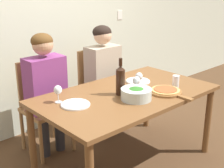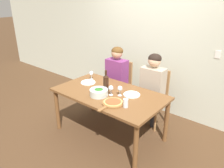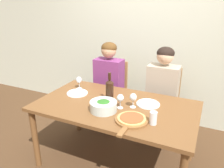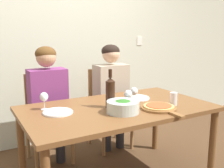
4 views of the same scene
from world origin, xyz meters
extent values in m
plane|color=#4C331E|center=(0.00, 0.00, 0.00)|extent=(40.00, 40.00, 0.00)
cube|color=beige|center=(0.00, 1.27, 1.35)|extent=(10.00, 0.05, 2.70)
cube|color=white|center=(1.10, 1.24, 1.25)|extent=(0.08, 0.01, 0.12)
cube|color=brown|center=(0.00, 0.00, 0.72)|extent=(1.65, 0.94, 0.04)
cylinder|color=brown|center=(-0.76, -0.41, 0.35)|extent=(0.06, 0.06, 0.70)
cylinder|color=brown|center=(0.76, -0.41, 0.35)|extent=(0.06, 0.06, 0.70)
cylinder|color=brown|center=(-0.76, 0.41, 0.35)|extent=(0.06, 0.06, 0.70)
cylinder|color=brown|center=(0.76, 0.41, 0.35)|extent=(0.06, 0.06, 0.70)
cube|color=#9E7042|center=(-0.42, 0.73, 0.45)|extent=(0.42, 0.42, 0.04)
cube|color=#9E7042|center=(-0.42, 0.92, 0.71)|extent=(0.38, 0.03, 0.47)
cylinder|color=#9E7042|center=(-0.61, 0.54, 0.22)|extent=(0.04, 0.04, 0.43)
cylinder|color=#9E7042|center=(-0.23, 0.54, 0.22)|extent=(0.04, 0.04, 0.43)
cylinder|color=#9E7042|center=(-0.61, 0.92, 0.22)|extent=(0.04, 0.04, 0.43)
cylinder|color=#9E7042|center=(-0.23, 0.92, 0.22)|extent=(0.04, 0.04, 0.43)
cube|color=#9E7042|center=(0.33, 0.73, 0.45)|extent=(0.42, 0.42, 0.04)
cube|color=#9E7042|center=(0.33, 0.92, 0.71)|extent=(0.38, 0.03, 0.47)
cylinder|color=#9E7042|center=(0.14, 0.54, 0.22)|extent=(0.04, 0.04, 0.43)
cylinder|color=#9E7042|center=(0.52, 0.54, 0.22)|extent=(0.04, 0.04, 0.43)
cylinder|color=#9E7042|center=(0.14, 0.92, 0.22)|extent=(0.04, 0.04, 0.43)
cylinder|color=#9E7042|center=(0.52, 0.92, 0.22)|extent=(0.04, 0.04, 0.43)
cylinder|color=#28282D|center=(-0.51, 0.65, 0.24)|extent=(0.10, 0.10, 0.47)
cylinder|color=#28282D|center=(-0.33, 0.65, 0.24)|extent=(0.10, 0.10, 0.47)
cube|color=#7A3370|center=(-0.42, 0.71, 0.74)|extent=(0.38, 0.22, 0.54)
cylinder|color=#7A3370|center=(-0.62, 0.46, 0.59)|extent=(0.07, 0.31, 0.14)
cylinder|color=#7A3370|center=(-0.22, 0.46, 0.59)|extent=(0.07, 0.31, 0.14)
sphere|color=tan|center=(-0.42, 0.71, 1.13)|extent=(0.20, 0.20, 0.20)
ellipsoid|color=#563819|center=(-0.42, 0.72, 1.17)|extent=(0.21, 0.21, 0.15)
cylinder|color=#28282D|center=(0.24, 0.65, 0.24)|extent=(0.10, 0.10, 0.47)
cylinder|color=#28282D|center=(0.42, 0.65, 0.24)|extent=(0.10, 0.10, 0.47)
cube|color=tan|center=(0.33, 0.71, 0.74)|extent=(0.38, 0.22, 0.54)
cylinder|color=tan|center=(0.13, 0.46, 0.59)|extent=(0.07, 0.31, 0.14)
cylinder|color=tan|center=(0.53, 0.46, 0.59)|extent=(0.07, 0.31, 0.14)
sphere|color=#DBAD89|center=(0.33, 0.71, 1.13)|extent=(0.20, 0.20, 0.20)
ellipsoid|color=black|center=(0.33, 0.72, 1.17)|extent=(0.21, 0.21, 0.15)
cylinder|color=black|center=(-0.07, 0.01, 0.85)|extent=(0.08, 0.08, 0.23)
cone|color=black|center=(-0.07, 0.01, 0.98)|extent=(0.08, 0.08, 0.03)
cylinder|color=black|center=(-0.07, 0.01, 1.03)|extent=(0.03, 0.03, 0.07)
cylinder|color=silver|center=(-0.05, -0.17, 0.78)|extent=(0.27, 0.27, 0.10)
ellipsoid|color=#2D6B23|center=(-0.05, -0.17, 0.79)|extent=(0.22, 0.22, 0.11)
cylinder|color=white|center=(-0.52, 0.07, 0.74)|extent=(0.24, 0.24, 0.01)
torus|color=white|center=(-0.52, 0.07, 0.75)|extent=(0.24, 0.24, 0.01)
cylinder|color=white|center=(0.31, 0.14, 0.74)|extent=(0.24, 0.24, 0.01)
torus|color=white|center=(0.31, 0.14, 0.75)|extent=(0.24, 0.24, 0.01)
cylinder|color=brown|center=(0.27, -0.23, 0.74)|extent=(0.30, 0.30, 0.02)
cube|color=brown|center=(0.27, -0.46, 0.74)|extent=(0.04, 0.14, 0.02)
cylinder|color=tan|center=(0.27, -0.23, 0.76)|extent=(0.26, 0.26, 0.01)
cylinder|color=#AD4C28|center=(0.27, -0.23, 0.77)|extent=(0.21, 0.21, 0.01)
cylinder|color=silver|center=(-0.59, 0.22, 0.74)|extent=(0.06, 0.06, 0.01)
cylinder|color=silver|center=(-0.59, 0.22, 0.78)|extent=(0.01, 0.01, 0.07)
ellipsoid|color=silver|center=(-0.59, 0.22, 0.85)|extent=(0.07, 0.07, 0.08)
ellipsoid|color=maroon|center=(-0.59, 0.22, 0.84)|extent=(0.06, 0.06, 0.03)
cylinder|color=silver|center=(0.18, 0.02, 0.74)|extent=(0.06, 0.06, 0.01)
cylinder|color=silver|center=(0.18, 0.02, 0.78)|extent=(0.01, 0.01, 0.07)
ellipsoid|color=silver|center=(0.18, 0.02, 0.85)|extent=(0.07, 0.07, 0.08)
ellipsoid|color=maroon|center=(0.18, 0.02, 0.84)|extent=(0.06, 0.06, 0.03)
cylinder|color=silver|center=(0.07, -0.05, 0.74)|extent=(0.06, 0.06, 0.01)
cylinder|color=silver|center=(0.07, -0.05, 0.78)|extent=(0.01, 0.01, 0.07)
ellipsoid|color=silver|center=(0.07, -0.05, 0.85)|extent=(0.07, 0.07, 0.08)
ellipsoid|color=maroon|center=(0.07, -0.05, 0.84)|extent=(0.06, 0.06, 0.03)
cylinder|color=silver|center=(0.45, -0.21, 0.79)|extent=(0.07, 0.07, 0.12)
camera|label=1|loc=(-1.89, -1.87, 1.73)|focal=50.00mm
camera|label=2|loc=(1.91, -2.25, 2.10)|focal=35.00mm
camera|label=3|loc=(0.83, -1.86, 1.74)|focal=35.00mm
camera|label=4|loc=(-1.13, -1.90, 1.38)|focal=42.00mm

